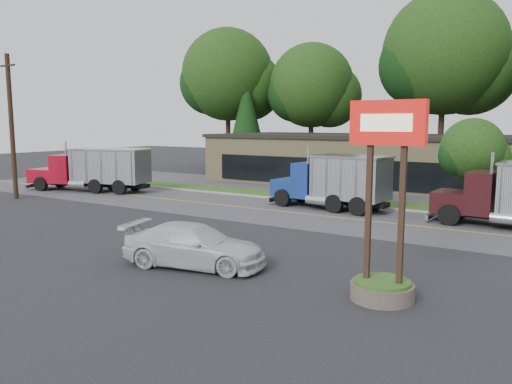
# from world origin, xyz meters

# --- Properties ---
(ground) EXTENTS (140.00, 140.00, 0.00)m
(ground) POSITION_xyz_m (0.00, 0.00, 0.00)
(ground) COLOR #313136
(ground) RESTS_ON ground
(road) EXTENTS (60.00, 8.00, 0.02)m
(road) POSITION_xyz_m (0.00, 9.00, 0.00)
(road) COLOR slate
(road) RESTS_ON ground
(center_line) EXTENTS (60.00, 0.12, 0.01)m
(center_line) POSITION_xyz_m (0.00, 9.00, 0.00)
(center_line) COLOR gold
(center_line) RESTS_ON ground
(curb) EXTENTS (60.00, 0.30, 0.12)m
(curb) POSITION_xyz_m (0.00, 13.20, 0.00)
(curb) COLOR #9E9E99
(curb) RESTS_ON ground
(grass_verge) EXTENTS (60.00, 3.40, 0.03)m
(grass_verge) POSITION_xyz_m (0.00, 15.00, 0.00)
(grass_verge) COLOR #3B6121
(grass_verge) RESTS_ON ground
(far_parking) EXTENTS (60.00, 7.00, 0.02)m
(far_parking) POSITION_xyz_m (0.00, 20.00, 0.00)
(far_parking) COLOR slate
(far_parking) RESTS_ON ground
(strip_mall) EXTENTS (32.00, 12.00, 4.00)m
(strip_mall) POSITION_xyz_m (2.00, 26.00, 2.00)
(strip_mall) COLOR tan
(strip_mall) RESTS_ON ground
(utility_pole) EXTENTS (1.60, 0.32, 10.00)m
(utility_pole) POSITION_xyz_m (-18.00, 3.50, 5.09)
(utility_pole) COLOR #382619
(utility_pole) RESTS_ON ground
(bilo_sign) EXTENTS (2.20, 1.90, 5.95)m
(bilo_sign) POSITION_xyz_m (10.50, -2.50, 2.02)
(bilo_sign) COLOR #6B6054
(bilo_sign) RESTS_ON ground
(tree_far_a) EXTENTS (11.45, 10.78, 16.34)m
(tree_far_a) POSITION_xyz_m (-19.83, 32.14, 10.43)
(tree_far_a) COLOR #382619
(tree_far_a) RESTS_ON ground
(tree_far_b) EXTENTS (9.88, 9.30, 14.09)m
(tree_far_b) POSITION_xyz_m (-9.85, 34.12, 8.99)
(tree_far_b) COLOR #382619
(tree_far_b) RESTS_ON ground
(tree_far_c) EXTENTS (12.46, 11.73, 17.77)m
(tree_far_c) POSITION_xyz_m (4.19, 34.15, 11.34)
(tree_far_c) COLOR #382619
(tree_far_c) RESTS_ON ground
(evergreen_left) EXTENTS (4.69, 4.69, 10.65)m
(evergreen_left) POSITION_xyz_m (-16.00, 30.00, 5.85)
(evergreen_left) COLOR #382619
(evergreen_left) RESTS_ON ground
(tree_verge) EXTENTS (3.93, 3.70, 5.60)m
(tree_verge) POSITION_xyz_m (10.06, 15.05, 3.56)
(tree_verge) COLOR #382619
(tree_verge) RESTS_ON ground
(dump_truck_red) EXTENTS (10.17, 5.02, 3.36)m
(dump_truck_red) POSITION_xyz_m (-16.26, 9.07, 1.81)
(dump_truck_red) COLOR black
(dump_truck_red) RESTS_ON ground
(dump_truck_blue) EXTENTS (7.67, 3.29, 3.36)m
(dump_truck_blue) POSITION_xyz_m (2.86, 11.48, 1.80)
(dump_truck_blue) COLOR black
(dump_truck_blue) RESTS_ON ground
(rally_car) EXTENTS (5.78, 3.41, 1.57)m
(rally_car) POSITION_xyz_m (3.44, -2.77, 0.79)
(rally_car) COLOR silver
(rally_car) RESTS_ON ground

